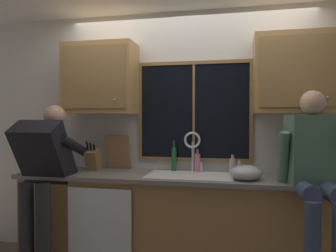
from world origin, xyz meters
TOP-DOWN VIEW (x-y plane):
  - back_wall at (0.00, 0.06)m, footprint 5.52×0.12m
  - window_glass at (0.07, -0.01)m, footprint 1.10×0.02m
  - window_frame_top at (0.07, -0.02)m, footprint 1.17×0.02m
  - window_frame_bottom at (0.07, -0.02)m, footprint 1.17×0.02m
  - window_frame_left at (-0.50, -0.02)m, footprint 0.03×0.02m
  - window_frame_right at (0.63, -0.02)m, footprint 0.03×0.02m
  - window_mullion_center at (0.07, -0.02)m, footprint 0.02×0.02m
  - lower_cabinet_run at (0.00, -0.29)m, footprint 3.12×0.58m
  - countertop at (0.00, -0.31)m, footprint 3.18×0.62m
  - dishwasher_front at (-0.71, -0.61)m, footprint 0.60×0.02m
  - upper_cabinet_left at (-0.88, -0.17)m, footprint 0.74×0.36m
  - upper_cabinet_right at (1.02, -0.17)m, footprint 0.74×0.36m
  - sink at (0.07, -0.30)m, footprint 0.80×0.46m
  - faucet at (0.07, -0.12)m, footprint 0.18×0.09m
  - person_standing at (-1.25, -0.63)m, footprint 0.53×0.68m
  - person_sitting_on_counter at (1.10, -0.57)m, footprint 0.54×0.64m
  - knife_block at (-0.94, -0.23)m, footprint 0.12×0.18m
  - cutting_board at (-0.73, -0.09)m, footprint 0.26×0.09m
  - mixing_bowl at (0.57, -0.42)m, footprint 0.27×0.27m
  - soap_dispenser at (0.51, -0.42)m, footprint 0.06×0.07m
  - bottle_green_glass at (0.46, -0.14)m, footprint 0.06×0.06m
  - bottle_tall_clear at (-0.13, -0.08)m, footprint 0.05×0.05m
  - bottle_amber_small at (0.11, -0.09)m, footprint 0.06×0.06m

SIDE VIEW (x-z plane):
  - lower_cabinet_run at x=0.00m, z-range 0.00..0.88m
  - dishwasher_front at x=-0.71m, z-range 0.09..0.83m
  - sink at x=0.07m, z-range 0.72..0.93m
  - countertop at x=0.00m, z-range 0.88..0.92m
  - person_standing at x=-1.25m, z-range 0.18..1.76m
  - mixing_bowl at x=0.57m, z-range 0.91..1.05m
  - soap_dispenser at x=0.51m, z-range 0.90..1.07m
  - bottle_green_glass at x=0.46m, z-range 0.90..1.10m
  - bottle_amber_small at x=0.11m, z-range 0.90..1.14m
  - knife_block at x=-0.94m, z-range 0.87..1.19m
  - window_frame_bottom at x=0.07m, z-range 1.01..1.05m
  - bottle_tall_clear at x=-0.13m, z-range 0.89..1.20m
  - cutting_board at x=-0.73m, z-range 0.92..1.27m
  - person_sitting_on_counter at x=1.10m, z-range 0.47..1.73m
  - faucet at x=0.07m, z-range 0.97..1.37m
  - back_wall at x=0.00m, z-range 0.00..2.55m
  - window_glass at x=0.07m, z-range 1.05..2.00m
  - window_frame_left at x=-0.50m, z-range 1.05..2.00m
  - window_frame_right at x=0.63m, z-range 1.05..2.00m
  - window_mullion_center at x=0.07m, z-range 1.05..2.00m
  - upper_cabinet_left at x=-0.88m, z-range 1.50..2.22m
  - upper_cabinet_right at x=1.02m, z-range 1.50..2.22m
  - window_frame_top at x=0.07m, z-range 2.00..2.04m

